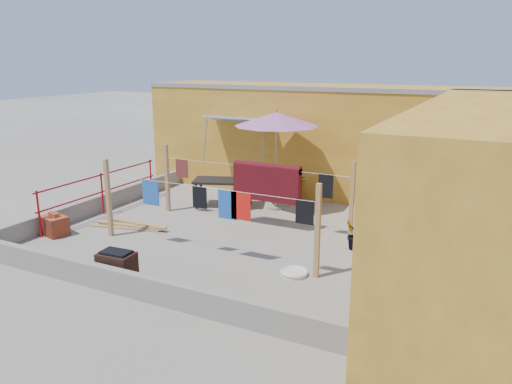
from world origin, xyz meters
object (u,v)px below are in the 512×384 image
Objects in this scene: brazier at (117,266)px; white_basin at (294,272)px; water_jug_a at (405,242)px; outdoor_table at (223,182)px; green_hose at (367,209)px; plant_back_a at (294,188)px; water_jug_b at (417,222)px; patio_umbrella at (276,120)px; brick_stack at (55,225)px.

brazier reaches higher than white_basin.
outdoor_table is at bearing 168.69° from water_jug_a.
green_hose is (0.18, 4.71, -0.01)m from white_basin.
white_basin is 1.60× the size of water_jug_a.
white_basin reaches higher than green_hose.
plant_back_a is (0.82, 6.40, 0.10)m from brazier.
white_basin is 1.58× the size of water_jug_b.
water_jug_b is (3.71, 0.07, -2.27)m from patio_umbrella.
green_hose is (3.67, 1.35, -0.64)m from outdoor_table.
brazier reaches higher than green_hose.
brazier is at bearing -128.41° from water_jug_b.
outdoor_table is 2.66× the size of brazier.
water_jug_a is at bearing -33.56° from plant_back_a.
water_jug_b is at bearing 29.99° from brick_stack.
brazier is 0.88× the size of plant_back_a.
brazier is 2.04× the size of water_jug_a.
patio_umbrella reaches higher than green_hose.
water_jug_b is at bearing -13.51° from plant_back_a.
plant_back_a is (1.52, 1.35, -0.30)m from outdoor_table.
patio_umbrella is 8.03× the size of water_jug_b.
brick_stack is 2.14× the size of water_jug_a.
brazier is 5.96m from water_jug_a.
brazier reaches higher than brick_stack.
water_jug_a is 1.51m from water_jug_b.
water_jug_b is 0.63× the size of green_hose.
brazier reaches higher than water_jug_a.
patio_umbrella reaches higher than outdoor_table.
water_jug_b is at bearing 1.12° from patio_umbrella.
water_jug_b is at bearing 90.00° from water_jug_a.
outdoor_table is 5.41× the size of water_jug_a.
brick_stack is 3.26m from brazier.
outdoor_table reaches higher than green_hose.
white_basin is 4.17m from water_jug_b.
patio_umbrella is at bearing 158.79° from water_jug_a.
plant_back_a is at bearing 180.00° from green_hose.
brick_stack is (-3.69, -4.20, -2.19)m from patio_umbrella.
brazier is 6.45m from plant_back_a.
patio_umbrella is 3.80× the size of brick_stack.
outdoor_table is at bearing -163.11° from patio_umbrella.
water_jug_b reaches higher than green_hose.
water_jug_a is at bearing -21.21° from patio_umbrella.
water_jug_a is at bearing -90.00° from water_jug_b.
water_jug_b reaches higher than white_basin.
white_basin is at bearing -67.25° from plant_back_a.
brazier is 3.27m from white_basin.
patio_umbrella reaches higher than plant_back_a.
white_basin is 0.69× the size of plant_back_a.
plant_back_a is at bearing 41.63° from outdoor_table.
brick_stack is 6.40m from plant_back_a.
outdoor_table is at bearing 58.61° from brick_stack.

